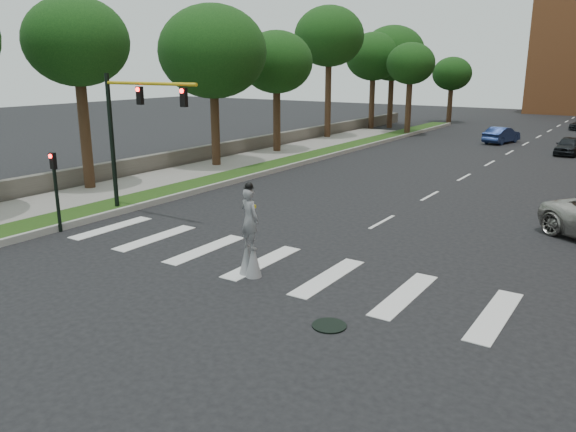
{
  "coord_description": "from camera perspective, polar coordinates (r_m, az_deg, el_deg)",
  "views": [
    {
      "loc": [
        9.38,
        -13.66,
        6.51
      ],
      "look_at": [
        -0.46,
        1.32,
        1.7
      ],
      "focal_mm": 35.0,
      "sensor_mm": 36.0,
      "label": 1
    }
  ],
  "objects": [
    {
      "name": "tree_1",
      "position": [
        31.47,
        -20.67,
        16.13
      ],
      "size": [
        5.26,
        5.26,
        9.93
      ],
      "color": "#342215",
      "rests_on": "ground"
    },
    {
      "name": "stone_wall",
      "position": [
        44.75,
        -3.2,
        7.34
      ],
      "size": [
        0.5,
        56.0,
        1.1
      ],
      "primitive_type": "cube",
      "color": "#544F48",
      "rests_on": "ground"
    },
    {
      "name": "secondary_signal",
      "position": [
        24.11,
        -22.54,
        2.96
      ],
      "size": [
        0.25,
        0.21,
        3.23
      ],
      "color": "black",
      "rests_on": "ground"
    },
    {
      "name": "manhole",
      "position": [
        14.79,
        4.21,
        -11.04
      ],
      "size": [
        0.9,
        0.9,
        0.04
      ],
      "primitive_type": "cylinder",
      "color": "black",
      "rests_on": "ground"
    },
    {
      "name": "tree_3",
      "position": [
        43.15,
        -1.18,
        15.3
      ],
      "size": [
        5.39,
        5.39,
        9.07
      ],
      "color": "#342215",
      "rests_on": "ground"
    },
    {
      "name": "sidewalk_left",
      "position": [
        34.22,
        -11.78,
        3.89
      ],
      "size": [
        4.0,
        60.0,
        0.18
      ],
      "primitive_type": "cube",
      "color": "gray",
      "rests_on": "ground"
    },
    {
      "name": "traffic_signal",
      "position": [
        25.5,
        -15.84,
        9.15
      ],
      "size": [
        5.3,
        0.23,
        6.2
      ],
      "color": "black",
      "rests_on": "ground"
    },
    {
      "name": "tree_7",
      "position": [
        69.72,
        16.32,
        13.66
      ],
      "size": [
        4.49,
        4.49,
        7.54
      ],
      "color": "#342215",
      "rests_on": "ground"
    },
    {
      "name": "tree_4",
      "position": [
        52.1,
        4.19,
        17.69
      ],
      "size": [
        6.18,
        6.18,
        11.66
      ],
      "color": "#342215",
      "rests_on": "ground"
    },
    {
      "name": "car_mid",
      "position": [
        52.47,
        20.88,
        7.69
      ],
      "size": [
        2.4,
        4.5,
        1.41
      ],
      "primitive_type": "imported",
      "rotation": [
        0.0,
        0.0,
        2.92
      ],
      "color": "navy",
      "rests_on": "ground"
    },
    {
      "name": "tree_5",
      "position": [
        62.32,
        10.58,
        15.92
      ],
      "size": [
        6.7,
        6.7,
        10.64
      ],
      "color": "#342215",
      "rests_on": "ground"
    },
    {
      "name": "grass_median",
      "position": [
        40.12,
        1.47,
        5.86
      ],
      "size": [
        2.0,
        60.0,
        0.25
      ],
      "primitive_type": "cube",
      "color": "#1C3A10",
      "rests_on": "ground"
    },
    {
      "name": "median_curb",
      "position": [
        39.58,
        2.77,
        5.74
      ],
      "size": [
        0.2,
        60.0,
        0.28
      ],
      "primitive_type": "cube",
      "color": "#989892",
      "rests_on": "ground"
    },
    {
      "name": "ground_plane",
      "position": [
        17.8,
        -1.11,
        -6.43
      ],
      "size": [
        160.0,
        160.0,
        0.0
      ],
      "primitive_type": "plane",
      "color": "black",
      "rests_on": "ground"
    },
    {
      "name": "car_near",
      "position": [
        47.64,
        26.61,
        6.41
      ],
      "size": [
        1.7,
        4.0,
        1.35
      ],
      "primitive_type": "imported",
      "rotation": [
        0.0,
        0.0,
        -0.03
      ],
      "color": "black",
      "rests_on": "ground"
    },
    {
      "name": "tree_2",
      "position": [
        37.13,
        -7.65,
        16.17
      ],
      "size": [
        6.84,
        6.84,
        10.28
      ],
      "color": "#342215",
      "rests_on": "ground"
    },
    {
      "name": "tree_8",
      "position": [
        60.36,
        8.68,
        15.68
      ],
      "size": [
        5.71,
        5.71,
        9.86
      ],
      "color": "#342215",
      "rests_on": "ground"
    },
    {
      "name": "tree_6",
      "position": [
        55.87,
        12.35,
        14.82
      ],
      "size": [
        4.55,
        4.55,
        8.65
      ],
      "color": "#342215",
      "rests_on": "ground"
    },
    {
      "name": "stilt_performer",
      "position": [
        17.75,
        -3.89,
        -2.17
      ],
      "size": [
        0.83,
        0.62,
        3.06
      ],
      "rotation": [
        0.0,
        0.0,
        2.91
      ],
      "color": "#342215",
      "rests_on": "ground"
    }
  ]
}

